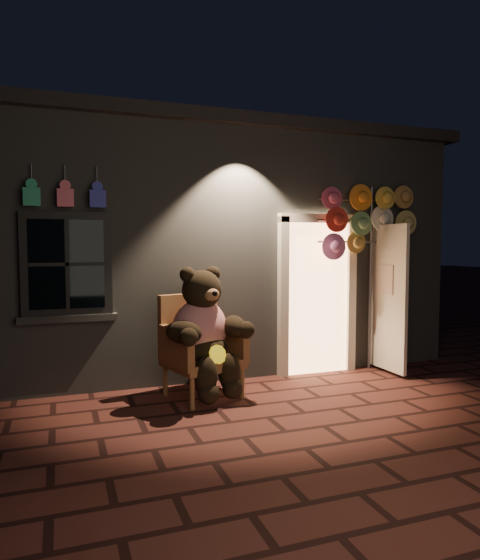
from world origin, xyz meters
name	(u,v)px	position (x,y,z in m)	size (l,w,h in m)	color
ground	(268,417)	(0.00, 0.00, 0.00)	(60.00, 60.00, 0.00)	#4D221D
shop_building	(179,247)	(0.00, 3.99, 1.74)	(7.30, 5.95, 3.51)	slate
wicker_armchair	(199,346)	(-0.47, 0.99, 0.59)	(0.97, 0.93, 1.19)	olive
teddy_bear	(204,331)	(-0.44, 0.84, 0.78)	(1.03, 0.93, 1.48)	red
hat_rack	(366,218)	(2.00, 1.28, 2.13)	(1.51, 0.22, 2.60)	#59595E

